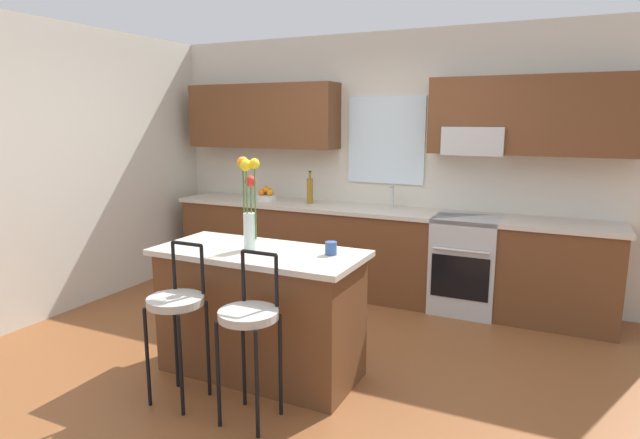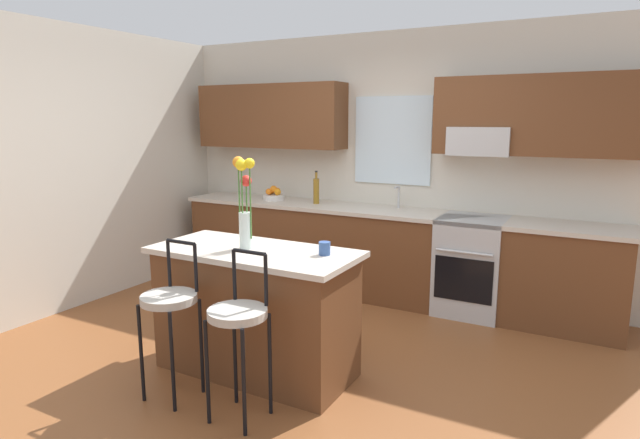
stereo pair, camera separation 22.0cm
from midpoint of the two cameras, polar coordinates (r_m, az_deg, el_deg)
ground_plane at (r=4.20m, az=-1.19°, el=-14.91°), size 14.00×14.00×0.00m
wall_left at (r=5.72m, az=-22.61°, el=5.26°), size 0.12×4.60×2.70m
back_wall_assembly at (r=5.59m, az=9.10°, el=7.52°), size 5.60×0.50×2.70m
counter_run at (r=5.50m, az=7.62°, el=-3.57°), size 4.56×0.64×0.92m
sink_faucet at (r=5.47m, az=9.59°, el=2.67°), size 0.02×0.13×0.23m
oven_range at (r=5.23m, az=17.17°, el=-4.78°), size 0.60×0.64×0.92m
kitchen_island at (r=3.87m, az=-5.34°, el=-9.79°), size 1.48×0.69×0.92m
bar_stool_near at (r=3.57m, az=-14.18°, el=-9.00°), size 0.36×0.36×1.04m
bar_stool_middle at (r=3.24m, az=-6.85°, el=-10.81°), size 0.36×0.36×1.04m
flower_vase at (r=3.69m, az=-6.48°, el=1.98°), size 0.16×0.13×0.65m
mug_ceramic at (r=3.56m, az=2.27°, el=-3.15°), size 0.08×0.08×0.09m
fruit_bowl_oranges at (r=5.97m, az=-3.96°, el=2.66°), size 0.24×0.24×0.16m
bottle_olive_oil at (r=5.68m, az=0.70°, el=3.18°), size 0.06×0.06×0.35m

